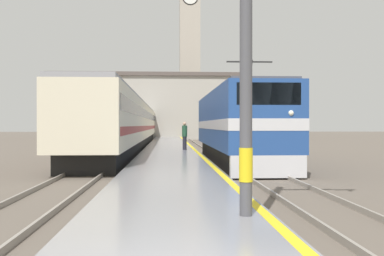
{
  "coord_description": "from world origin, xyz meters",
  "views": [
    {
      "loc": [
        -0.14,
        -4.44,
        1.98
      ],
      "look_at": [
        1.54,
        26.55,
        1.78
      ],
      "focal_mm": 42.0,
      "sensor_mm": 36.0,
      "label": 1
    }
  ],
  "objects": [
    {
      "name": "platform",
      "position": [
        0.0,
        25.0,
        0.19
      ],
      "size": [
        3.53,
        140.0,
        0.38
      ],
      "color": "gray",
      "rests_on": "ground"
    },
    {
      "name": "ground_plane",
      "position": [
        0.0,
        30.0,
        0.0
      ],
      "size": [
        200.0,
        200.0,
        0.0
      ],
      "primitive_type": "plane",
      "color": "#60564C"
    },
    {
      "name": "rail_track_near",
      "position": [
        3.46,
        25.0,
        0.03
      ],
      "size": [
        2.83,
        140.0,
        0.16
      ],
      "color": "#60564C",
      "rests_on": "ground"
    },
    {
      "name": "station_building",
      "position": [
        -3.01,
        60.1,
        4.6
      ],
      "size": [
        26.9,
        8.72,
        9.15
      ],
      "color": "#A8A399",
      "rests_on": "ground"
    },
    {
      "name": "clock_tower",
      "position": [
        3.63,
        72.13,
        15.18
      ],
      "size": [
        4.27,
        4.27,
        28.85
      ],
      "color": "#ADA393",
      "rests_on": "ground"
    },
    {
      "name": "rail_track_far",
      "position": [
        -3.35,
        25.0,
        0.03
      ],
      "size": [
        2.83,
        140.0,
        0.16
      ],
      "color": "#60564C",
      "rests_on": "ground"
    },
    {
      "name": "person_on_platform",
      "position": [
        0.96,
        24.71,
        1.34
      ],
      "size": [
        0.34,
        0.34,
        1.81
      ],
      "color": "#23232D",
      "rests_on": "platform"
    },
    {
      "name": "passenger_train",
      "position": [
        -3.35,
        37.35,
        2.11
      ],
      "size": [
        2.92,
        51.08,
        3.91
      ],
      "color": "black",
      "rests_on": "ground"
    },
    {
      "name": "locomotive_train",
      "position": [
        3.46,
        18.94,
        1.96
      ],
      "size": [
        2.92,
        15.4,
        4.8
      ],
      "color": "black",
      "rests_on": "ground"
    }
  ]
}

